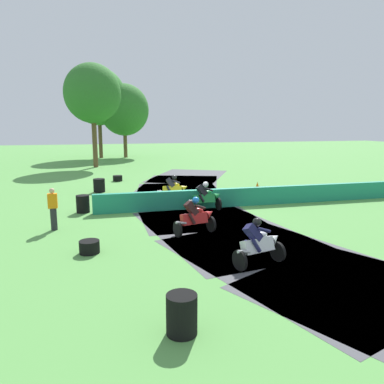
{
  "coord_description": "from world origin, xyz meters",
  "views": [
    {
      "loc": [
        -4.25,
        -16.64,
        4.0
      ],
      "look_at": [
        0.0,
        -0.48,
        0.9
      ],
      "focal_mm": 34.35,
      "sensor_mm": 36.0,
      "label": 1
    }
  ],
  "objects": [
    {
      "name": "tire_stack_near",
      "position": [
        -2.8,
        9.67,
        0.2
      ],
      "size": [
        0.66,
        0.66,
        0.4
      ],
      "color": "black",
      "rests_on": "ground"
    },
    {
      "name": "track_asphalt",
      "position": [
        1.19,
        -0.01,
        0.0
      ],
      "size": [
        9.53,
        31.1,
        0.01
      ],
      "color": "#47474C",
      "rests_on": "ground"
    },
    {
      "name": "tree_far_right",
      "position": [
        -4.25,
        18.94,
        6.72
      ],
      "size": [
        5.11,
        5.11,
        9.43
      ],
      "color": "brown",
      "rests_on": "ground"
    },
    {
      "name": "motorcycle_lead_yellow",
      "position": [
        -0.34,
        2.08,
        0.64
      ],
      "size": [
        1.71,
        0.93,
        1.43
      ],
      "color": "black",
      "rests_on": "ground"
    },
    {
      "name": "motorcycle_trailing_red",
      "position": [
        -0.79,
        -4.02,
        0.65
      ],
      "size": [
        1.68,
        1.03,
        1.43
      ],
      "color": "black",
      "rests_on": "ground"
    },
    {
      "name": "tire_stack_extra_a",
      "position": [
        -2.79,
        -10.3,
        0.4
      ],
      "size": [
        0.61,
        0.61,
        0.8
      ],
      "color": "black",
      "rests_on": "ground"
    },
    {
      "name": "tire_stack_mid_b",
      "position": [
        -4.91,
        0.51,
        0.4
      ],
      "size": [
        0.59,
        0.59,
        0.8
      ],
      "color": "black",
      "rests_on": "ground"
    },
    {
      "name": "safety_barrier",
      "position": [
        5.12,
        -0.05,
        0.45
      ],
      "size": [
        19.23,
        0.47,
        0.9
      ],
      "primitive_type": "cube",
      "rotation": [
        0.0,
        0.0,
        4.7
      ],
      "color": "#1E8466",
      "rests_on": "ground"
    },
    {
      "name": "tree_far_left",
      "position": [
        -0.68,
        28.62,
        5.65
      ],
      "size": [
        5.8,
        5.8,
        8.71
      ],
      "color": "brown",
      "rests_on": "ground"
    },
    {
      "name": "motorcycle_fourth_white",
      "position": [
        0.2,
        -7.34,
        0.63
      ],
      "size": [
        1.68,
        1.12,
        1.42
      ],
      "color": "black",
      "rests_on": "ground"
    },
    {
      "name": "ground_plane",
      "position": [
        0.0,
        0.0,
        0.0
      ],
      "size": [
        120.0,
        120.0,
        0.0
      ],
      "primitive_type": "plane",
      "color": "#569947"
    },
    {
      "name": "motorcycle_chase_green",
      "position": [
        0.62,
        -0.58,
        0.64
      ],
      "size": [
        1.68,
        0.87,
        1.43
      ],
      "color": "black",
      "rests_on": "ground"
    },
    {
      "name": "tire_stack_far",
      "position": [
        -4.57,
        -5.16,
        0.2
      ],
      "size": [
        0.63,
        0.63,
        0.4
      ],
      "color": "black",
      "rests_on": "ground"
    },
    {
      "name": "track_marshal",
      "position": [
        -5.9,
        -2.16,
        0.82
      ],
      "size": [
        0.34,
        0.24,
        1.63
      ],
      "color": "#232328",
      "rests_on": "ground"
    },
    {
      "name": "tire_stack_mid_a",
      "position": [
        -4.12,
        5.61,
        0.4
      ],
      "size": [
        0.68,
        0.68,
        0.8
      ],
      "color": "black",
      "rests_on": "ground"
    },
    {
      "name": "tree_mid_rise",
      "position": [
        -3.58,
        28.71,
        7.14
      ],
      "size": [
        6.31,
        6.31,
        10.47
      ],
      "color": "brown",
      "rests_on": "ground"
    },
    {
      "name": "traffic_cone",
      "position": [
        5.5,
        4.27,
        0.22
      ],
      "size": [
        0.28,
        0.28,
        0.44
      ],
      "primitive_type": "cone",
      "color": "orange",
      "rests_on": "ground"
    }
  ]
}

